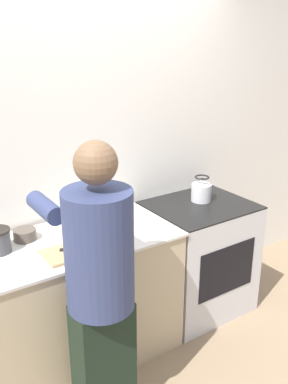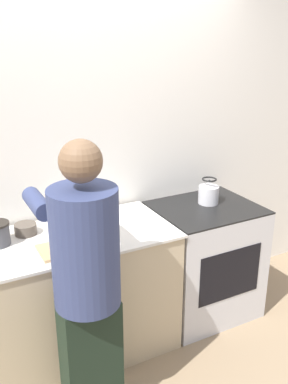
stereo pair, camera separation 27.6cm
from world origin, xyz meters
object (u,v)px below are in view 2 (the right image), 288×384
Objects in this scene: bowl_prep at (26,229)px; cutting_board at (72,247)px; kettle at (209,193)px; oven at (204,260)px; knife at (70,246)px; person at (86,280)px.

cutting_board is at bearing -58.25° from bowl_prep.
kettle is 1.36m from bowl_prep.
kettle is (1.15, 0.21, 0.08)m from cutting_board.
oven is 4.94× the size of knife.
knife is at bearing 83.93° from person.
oven is at bearing 24.85° from person.
knife is at bearing -171.96° from oven.
oven is 4.53× the size of kettle.
cutting_board is 2.18× the size of knife.
bowl_prep is (-0.20, 0.32, 0.03)m from cutting_board.
person is 8.35× the size of kettle.
cutting_board is at bearing 46.93° from knife.
knife is (-1.11, -0.16, 0.46)m from oven.
person is 11.62× the size of bowl_prep.
oven is 2.26× the size of cutting_board.
person reaches higher than oven.
bowl_prep is at bearing 121.75° from cutting_board.
cutting_board is at bearing -169.65° from kettle.
kettle is at bearing 46.79° from oven.
oven is at bearing 35.34° from knife.
knife is 0.92× the size of kettle.
kettle is at bearing 10.35° from cutting_board.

